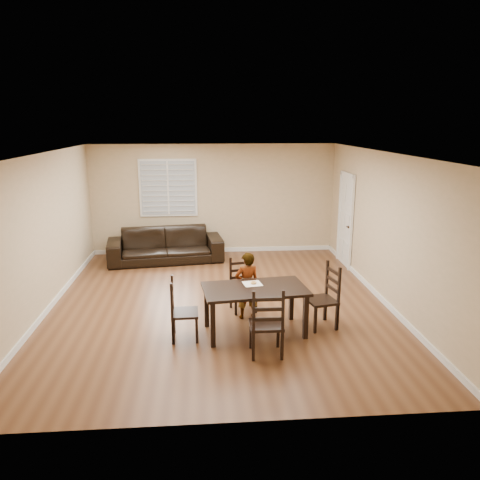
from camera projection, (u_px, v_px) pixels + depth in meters
name	position (u px, v px, depth m)	size (l,w,h in m)	color
ground	(219.00, 303.00, 8.53)	(7.00, 7.00, 0.00)	brown
room	(220.00, 204.00, 8.26)	(6.04, 7.04, 2.72)	#CCB18A
dining_table	(255.00, 293.00, 7.21)	(1.67, 1.06, 0.74)	black
chair_near	(241.00, 286.00, 8.21)	(0.48, 0.46, 0.93)	black
chair_far	(267.00, 327.00, 6.45)	(0.47, 0.44, 1.03)	black
chair_left	(177.00, 312.00, 7.04)	(0.42, 0.44, 0.96)	black
chair_right	(328.00, 298.00, 7.49)	(0.53, 0.55, 1.04)	black
child	(247.00, 286.00, 7.77)	(0.42, 0.27, 1.14)	gray
napkin	(252.00, 284.00, 7.35)	(0.28, 0.28, 0.00)	silver
donut	(254.00, 282.00, 7.35)	(0.10, 0.10, 0.04)	gold
sofa	(166.00, 245.00, 11.02)	(2.65, 1.04, 0.77)	black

